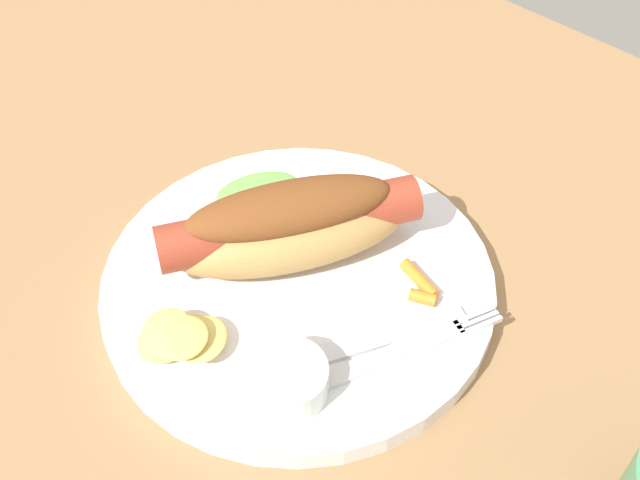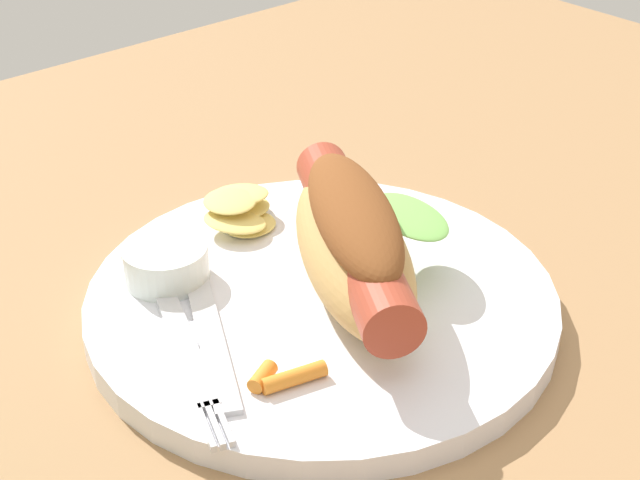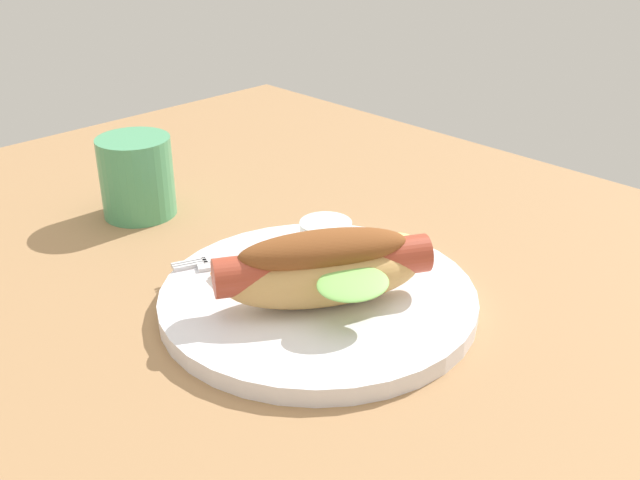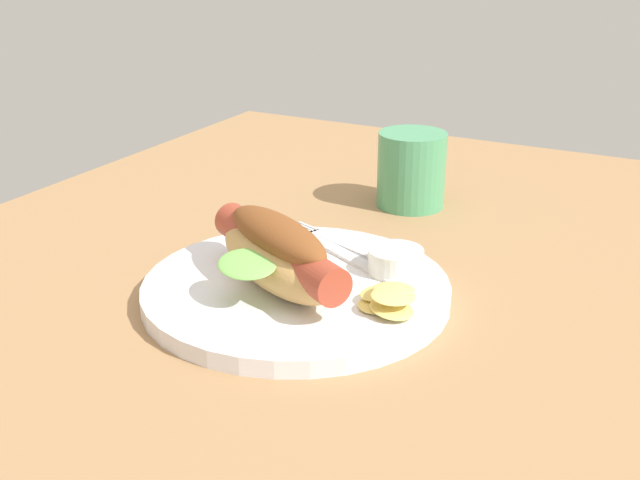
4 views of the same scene
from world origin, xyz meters
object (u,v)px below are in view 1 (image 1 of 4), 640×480
hot_dog (290,225)px  chips_pile (182,337)px  sauce_ramekin (287,380)px  carrot_garnish (420,285)px  fork (394,355)px  knife (364,341)px  plate (298,283)px

hot_dog → chips_pile: hot_dog is taller
sauce_ramekin → carrot_garnish: size_ratio=1.28×
chips_pile → carrot_garnish: bearing=60.6°
fork → knife: same height
hot_dog → fork: bearing=-68.0°
carrot_garnish → fork: bearing=-66.9°
sauce_ramekin → chips_pile: sauce_ramekin is taller
hot_dog → chips_pile: size_ratio=2.64×
knife → carrot_garnish: (-0.21, 6.06, 0.26)cm
hot_dog → chips_pile: bearing=-147.3°
plate → knife: 7.30cm
chips_pile → plate: bearing=83.2°
hot_dog → knife: 9.56cm
plate → knife: bearing=-8.8°
sauce_ramekin → chips_pile: bearing=-161.8°
hot_dog → carrot_garnish: bearing=-35.1°
knife → chips_pile: 11.73cm
fork → hot_dog: bearing=103.0°
carrot_garnish → sauce_ramekin: bearing=-94.0°
chips_pile → hot_dog: bearing=93.0°
fork → carrot_garnish: (-2.35, 5.51, 0.24)cm
knife → sauce_ramekin: bearing=-162.8°
sauce_ramekin → knife: sauce_ramekin is taller
hot_dog → plate: bearing=-89.3°
knife → chips_pile: chips_pile is taller
plate → hot_dog: hot_dog is taller
fork → carrot_garnish: size_ratio=3.65×
fork → sauce_ramekin: bearing=174.5°
chips_pile → sauce_ramekin: bearing=18.2°
knife → chips_pile: bearing=162.2°
knife → carrot_garnish: carrot_garnish is taller
fork → knife: (-2.13, -0.55, -0.02)cm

